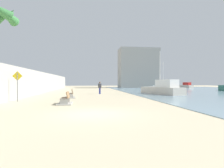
# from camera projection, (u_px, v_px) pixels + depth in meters

# --- Properties ---
(ground_plane) EXTENTS (120.00, 120.00, 0.00)m
(ground_plane) POSITION_uv_depth(u_px,v_px,m) (89.00, 94.00, 28.02)
(ground_plane) COLOR #C6B793
(seawall) EXTENTS (0.80, 64.00, 3.27)m
(seawall) POSITION_uv_depth(u_px,v_px,m) (37.00, 83.00, 27.01)
(seawall) COLOR #ADAAA3
(seawall) RESTS_ON ground
(bench_near) EXTENTS (1.10, 2.10, 0.98)m
(bench_near) POSITION_uv_depth(u_px,v_px,m) (65.00, 101.00, 14.80)
(bench_near) COLOR #ADAAA3
(bench_near) RESTS_ON ground
(bench_far) EXTENTS (1.32, 2.21, 0.98)m
(bench_far) POSITION_uv_depth(u_px,v_px,m) (70.00, 96.00, 20.50)
(bench_far) COLOR #ADAAA3
(bench_far) RESTS_ON ground
(person_walking) EXTENTS (0.49, 0.30, 1.78)m
(person_walking) POSITION_uv_depth(u_px,v_px,m) (100.00, 87.00, 26.99)
(person_walking) COLOR navy
(person_walking) RESTS_ON ground
(boat_far_right) EXTENTS (3.18, 4.65, 1.60)m
(boat_far_right) POSITION_uv_depth(u_px,v_px,m) (185.00, 86.00, 52.73)
(boat_far_right) COLOR beige
(boat_far_right) RESTS_ON water_bay
(boat_mid_bay) EXTENTS (4.31, 7.19, 6.10)m
(boat_mid_bay) POSITION_uv_depth(u_px,v_px,m) (163.00, 89.00, 26.22)
(boat_mid_bay) COLOR beige
(boat_mid_bay) RESTS_ON water_bay
(boat_nearest) EXTENTS (3.35, 6.72, 6.50)m
(boat_nearest) POSITION_uv_depth(u_px,v_px,m) (165.00, 86.00, 44.12)
(boat_nearest) COLOR white
(boat_nearest) RESTS_ON water_bay
(pedestrian_sign) EXTENTS (0.85, 0.08, 2.69)m
(pedestrian_sign) POSITION_uv_depth(u_px,v_px,m) (17.00, 83.00, 16.48)
(pedestrian_sign) COLOR slate
(pedestrian_sign) RESTS_ON ground
(harbor_building) EXTENTS (12.00, 6.00, 11.98)m
(harbor_building) POSITION_uv_depth(u_px,v_px,m) (138.00, 68.00, 57.76)
(harbor_building) COLOR #9E9E99
(harbor_building) RESTS_ON ground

